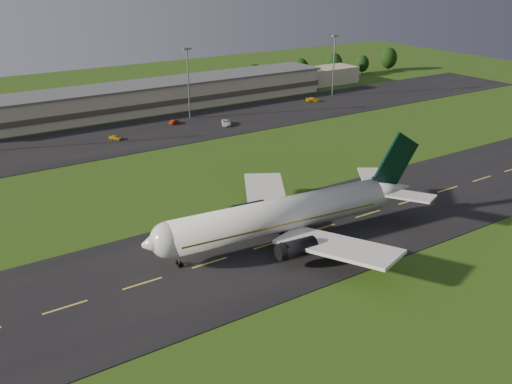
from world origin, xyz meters
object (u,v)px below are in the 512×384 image
light_mast_east (334,58)px  service_vehicle_b (174,122)px  service_vehicle_a (115,137)px  airliner (285,215)px  terminal (170,94)px  service_vehicle_c (226,123)px  service_vehicle_d (313,100)px  light_mast_centre (188,75)px

light_mast_east → service_vehicle_b: (-61.89, -3.62, -12.06)m
light_mast_east → service_vehicle_a: (-81.43, -9.42, -12.04)m
airliner → service_vehicle_b: size_ratio=14.51×
airliner → terminal: airliner is taller
service_vehicle_b → service_vehicle_c: size_ratio=0.68×
service_vehicle_c → service_vehicle_d: 40.01m
terminal → service_vehicle_c: 29.61m
terminal → service_vehicle_c: terminal is taller
terminal → service_vehicle_b: size_ratio=41.05×
light_mast_east → service_vehicle_c: bearing=-165.4°
airliner → service_vehicle_b: bearing=83.1°
service_vehicle_b → service_vehicle_d: service_vehicle_d is taller
light_mast_centre → service_vehicle_c: 18.31m
service_vehicle_d → airliner: bearing=165.6°
airliner → service_vehicle_d: (67.62, 76.47, -3.88)m
service_vehicle_b → terminal: bearing=-52.3°
service_vehicle_b → light_mast_east: bearing=-116.2°
service_vehicle_d → service_vehicle_c: bearing=130.8°
light_mast_centre → light_mast_east: size_ratio=1.00×
airliner → light_mast_centre: light_mast_centre is taller
service_vehicle_a → service_vehicle_c: 31.39m
terminal → service_vehicle_a: size_ratio=41.38×
light_mast_east → service_vehicle_b: light_mast_east is taller
light_mast_centre → service_vehicle_d: size_ratio=4.36×
light_mast_centre → airliner: bearing=-106.7°
terminal → airliner: bearing=-104.8°
service_vehicle_b → service_vehicle_c: service_vehicle_c is taller
light_mast_centre → service_vehicle_a: light_mast_centre is taller
light_mast_centre → service_vehicle_c: light_mast_centre is taller
service_vehicle_a → service_vehicle_d: 70.29m
terminal → light_mast_east: (53.60, -16.18, 8.75)m
service_vehicle_d → service_vehicle_b: bearing=117.1°
airliner → service_vehicle_c: size_ratio=9.87×
airliner → service_vehicle_c: 73.02m
service_vehicle_c → service_vehicle_d: (38.87, 9.45, -0.04)m
service_vehicle_b → service_vehicle_d: bearing=-119.6°
light_mast_centre → service_vehicle_d: bearing=-4.7°
airliner → light_mast_centre: 83.99m
light_mast_centre → service_vehicle_a: bearing=-160.4°
service_vehicle_a → service_vehicle_b: bearing=-19.2°
airliner → service_vehicle_d: size_ratio=10.99×
light_mast_centre → service_vehicle_b: (-6.89, -3.62, -12.06)m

